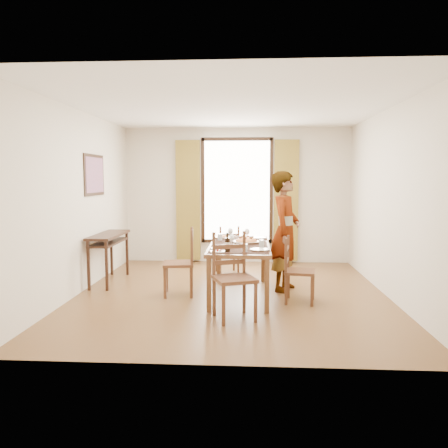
# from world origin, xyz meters

# --- Properties ---
(ground) EXTENTS (5.00, 5.00, 0.00)m
(ground) POSITION_xyz_m (0.00, 0.00, 0.00)
(ground) COLOR #523719
(ground) RESTS_ON ground
(room_shell) EXTENTS (4.60, 5.10, 2.74)m
(room_shell) POSITION_xyz_m (-0.00, 0.13, 1.54)
(room_shell) COLOR beige
(room_shell) RESTS_ON ground
(console_table) EXTENTS (0.38, 1.20, 0.80)m
(console_table) POSITION_xyz_m (-2.03, 0.60, 0.68)
(console_table) COLOR black
(console_table) RESTS_ON ground
(dining_table) EXTENTS (0.85, 1.81, 0.76)m
(dining_table) POSITION_xyz_m (0.12, -0.07, 0.69)
(dining_table) COLOR brown
(dining_table) RESTS_ON ground
(chair_west) EXTENTS (0.49, 0.49, 0.98)m
(chair_west) POSITION_xyz_m (-0.73, -0.12, 0.45)
(chair_west) COLOR #4F321A
(chair_west) RESTS_ON ground
(chair_north) EXTENTS (0.47, 0.47, 0.86)m
(chair_north) POSITION_xyz_m (-0.13, 1.40, 0.40)
(chair_north) COLOR #4F321A
(chair_north) RESTS_ON ground
(chair_south) EXTENTS (0.59, 0.59, 1.04)m
(chair_south) POSITION_xyz_m (0.07, -1.13, 0.48)
(chair_south) COLOR #4F321A
(chair_south) RESTS_ON ground
(chair_east) EXTENTS (0.46, 0.46, 0.90)m
(chair_east) POSITION_xyz_m (0.92, -0.39, 0.42)
(chair_east) COLOR #4F321A
(chair_east) RESTS_ON ground
(man) EXTENTS (0.91, 0.81, 1.80)m
(man) POSITION_xyz_m (0.80, 0.27, 0.90)
(man) COLOR #95979D
(man) RESTS_ON ground
(plate_sw) EXTENTS (0.27, 0.27, 0.05)m
(plate_sw) POSITION_xyz_m (-0.13, -0.58, 0.78)
(plate_sw) COLOR silver
(plate_sw) RESTS_ON dining_table
(plate_se) EXTENTS (0.27, 0.27, 0.05)m
(plate_se) POSITION_xyz_m (0.40, -0.64, 0.78)
(plate_se) COLOR silver
(plate_se) RESTS_ON dining_table
(plate_nw) EXTENTS (0.27, 0.27, 0.05)m
(plate_nw) POSITION_xyz_m (-0.17, 0.51, 0.78)
(plate_nw) COLOR silver
(plate_nw) RESTS_ON dining_table
(plate_ne) EXTENTS (0.27, 0.27, 0.05)m
(plate_ne) POSITION_xyz_m (0.40, 0.52, 0.78)
(plate_ne) COLOR silver
(plate_ne) RESTS_ON dining_table
(pasta_platter) EXTENTS (0.40, 0.40, 0.10)m
(pasta_platter) POSITION_xyz_m (0.22, 0.04, 0.81)
(pasta_platter) COLOR red
(pasta_platter) RESTS_ON dining_table
(caprese_plate) EXTENTS (0.20, 0.20, 0.04)m
(caprese_plate) POSITION_xyz_m (-0.15, -0.79, 0.78)
(caprese_plate) COLOR silver
(caprese_plate) RESTS_ON dining_table
(wine_glass_a) EXTENTS (0.08, 0.08, 0.18)m
(wine_glass_a) POSITION_xyz_m (0.02, -0.45, 0.85)
(wine_glass_a) COLOR white
(wine_glass_a) RESTS_ON dining_table
(wine_glass_b) EXTENTS (0.08, 0.08, 0.18)m
(wine_glass_b) POSITION_xyz_m (0.22, 0.28, 0.85)
(wine_glass_b) COLOR white
(wine_glass_b) RESTS_ON dining_table
(wine_glass_c) EXTENTS (0.08, 0.08, 0.18)m
(wine_glass_c) POSITION_xyz_m (-0.03, 0.34, 0.85)
(wine_glass_c) COLOR white
(wine_glass_c) RESTS_ON dining_table
(tumbler_a) EXTENTS (0.07, 0.07, 0.10)m
(tumbler_a) POSITION_xyz_m (0.43, -0.35, 0.81)
(tumbler_a) COLOR silver
(tumbler_a) RESTS_ON dining_table
(tumbler_b) EXTENTS (0.07, 0.07, 0.10)m
(tumbler_b) POSITION_xyz_m (-0.19, 0.26, 0.81)
(tumbler_b) COLOR silver
(tumbler_b) RESTS_ON dining_table
(tumbler_c) EXTENTS (0.07, 0.07, 0.10)m
(tumbler_c) POSITION_xyz_m (0.20, -0.75, 0.81)
(tumbler_c) COLOR silver
(tumbler_c) RESTS_ON dining_table
(wine_bottle) EXTENTS (0.07, 0.07, 0.25)m
(wine_bottle) POSITION_xyz_m (-0.02, -0.77, 0.88)
(wine_bottle) COLOR black
(wine_bottle) RESTS_ON dining_table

